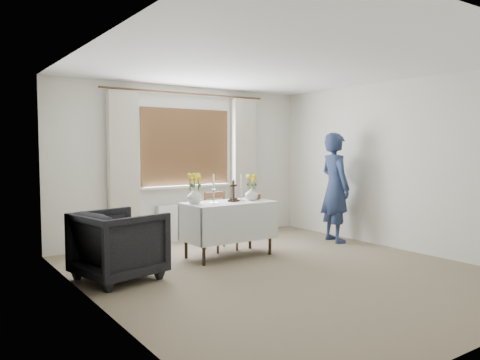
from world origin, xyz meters
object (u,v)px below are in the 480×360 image
object	(u,v)px
flower_vase_right	(252,194)
person	(335,187)
armchair	(119,245)
altar_table	(229,229)
wooden_cross	(233,191)
wooden_chair	(221,221)
flower_vase_left	(195,196)

from	to	relation	value
flower_vase_right	person	bearing A→B (deg)	-2.52
armchair	flower_vase_right	bearing A→B (deg)	-96.18
altar_table	armchair	distance (m)	1.67
wooden_cross	wooden_chair	bearing A→B (deg)	62.15
altar_table	flower_vase_left	size ratio (longest dim) A/B	5.82
altar_table	wooden_chair	world-z (taller)	wooden_chair
wooden_chair	armchair	bearing A→B (deg)	-161.56
altar_table	flower_vase_right	bearing A→B (deg)	-3.59
wooden_cross	flower_vase_right	distance (m)	0.30
wooden_cross	flower_vase_left	world-z (taller)	wooden_cross
person	flower_vase_left	world-z (taller)	person
wooden_cross	flower_vase_right	xyz separation A→B (m)	(0.30, -0.02, -0.05)
armchair	wooden_cross	world-z (taller)	wooden_cross
flower_vase_left	flower_vase_right	world-z (taller)	flower_vase_left
wooden_chair	person	bearing A→B (deg)	-16.59
altar_table	flower_vase_left	xyz separation A→B (m)	(-0.49, 0.09, 0.49)
armchair	person	xyz separation A→B (m)	(3.64, 0.14, 0.47)
wooden_chair	armchair	size ratio (longest dim) A/B	0.97
armchair	flower_vase_right	world-z (taller)	flower_vase_right
flower_vase_right	altar_table	bearing A→B (deg)	176.41
altar_table	wooden_cross	distance (m)	0.54
wooden_chair	wooden_cross	xyz separation A→B (m)	(-0.06, -0.41, 0.48)
wooden_cross	armchair	bearing A→B (deg)	167.42
altar_table	person	xyz separation A→B (m)	(1.98, -0.09, 0.49)
person	flower_vase_right	bearing A→B (deg)	100.70
armchair	flower_vase_left	size ratio (longest dim) A/B	4.13
altar_table	person	size ratio (longest dim) A/B	0.71
wooden_cross	flower_vase_right	world-z (taller)	wooden_cross
armchair	person	distance (m)	3.67
altar_table	armchair	xyz separation A→B (m)	(-1.66, -0.23, 0.02)
altar_table	person	distance (m)	2.05
person	wooden_cross	size ratio (longest dim) A/B	5.83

